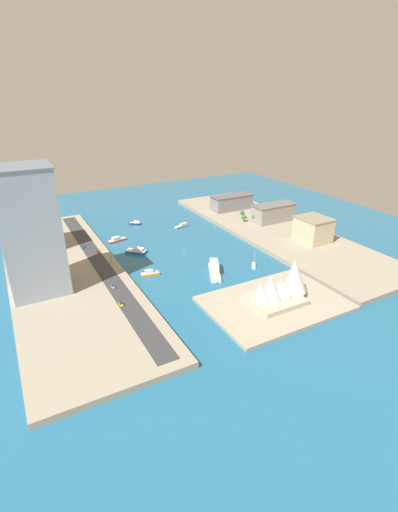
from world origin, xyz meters
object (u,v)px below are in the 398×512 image
at_px(office_block_beige, 313,229).
at_px(apartment_midrise_tan, 37,227).
at_px(catamaran_blue, 137,251).
at_px(ferry_white_commuter, 214,269).
at_px(tower_tall_glass, 31,232).
at_px(pickup_red, 98,252).
at_px(hatchback_blue, 83,246).
at_px(opera_landmark, 281,286).
at_px(water_taxi_orange, 150,273).
at_px(warehouse_low_gray, 232,202).
at_px(traffic_light_waterfront, 111,259).
at_px(sailboat_small_white, 254,265).
at_px(sedan_silver, 113,286).
at_px(carpark_squat_concrete, 273,213).
at_px(patrol_launch_navy, 135,223).
at_px(yacht_sleek_gray, 182,226).
at_px(tugboat_red, 117,240).
at_px(taxi_yellow_cab, 121,304).

relative_size(office_block_beige, apartment_midrise_tan, 0.75).
xyz_separation_m(catamaran_blue, ferry_white_commuter, (-34.45, 57.33, 1.51)).
bearing_deg(tower_tall_glass, pickup_red, -138.23).
xyz_separation_m(hatchback_blue, opera_landmark, (-82.61, 129.81, 7.20)).
bearing_deg(tower_tall_glass, water_taxi_orange, 174.46).
distance_m(catamaran_blue, apartment_midrise_tan, 75.38).
height_order(tower_tall_glass, pickup_red, tower_tall_glass).
distance_m(warehouse_low_gray, traffic_light_waterfront, 158.56).
distance_m(sailboat_small_white, warehouse_low_gray, 125.00).
relative_size(water_taxi_orange, sedan_silver, 3.14).
distance_m(carpark_squat_concrete, pickup_red, 159.45).
relative_size(patrol_launch_navy, ferry_white_commuter, 0.42).
relative_size(apartment_midrise_tan, hatchback_blue, 6.35).
bearing_deg(ferry_white_commuter, water_taxi_orange, -24.34).
bearing_deg(apartment_midrise_tan, office_block_beige, 155.30).
height_order(patrol_launch_navy, opera_landmark, opera_landmark).
height_order(ferry_white_commuter, pickup_red, ferry_white_commuter).
height_order(yacht_sleek_gray, warehouse_low_gray, warehouse_low_gray).
bearing_deg(water_taxi_orange, sailboat_small_white, 161.97).
bearing_deg(tugboat_red, water_taxi_orange, 91.12).
distance_m(taxi_yellow_cab, traffic_light_waterfront, 54.97).
xyz_separation_m(tower_tall_glass, hatchback_blue, (-36.55, -54.55, -36.00)).
bearing_deg(pickup_red, catamaran_blue, 167.86).
height_order(water_taxi_orange, sailboat_small_white, sailboat_small_white).
bearing_deg(opera_landmark, tower_tall_glass, -32.28).
xyz_separation_m(ferry_white_commuter, carpark_squat_concrete, (-97.19, -59.24, 8.26)).
xyz_separation_m(water_taxi_orange, sedan_silver, (28.33, 11.13, 2.89)).
relative_size(warehouse_low_gray, pickup_red, 9.26).
bearing_deg(warehouse_low_gray, catamaran_blue, 23.01).
bearing_deg(catamaran_blue, office_block_beige, 158.24).
relative_size(carpark_squat_concrete, sedan_silver, 9.23).
xyz_separation_m(warehouse_low_gray, taxi_yellow_cab, (153.30, 122.78, -6.26)).
bearing_deg(carpark_squat_concrete, warehouse_low_gray, -74.48).
relative_size(warehouse_low_gray, tower_tall_glass, 0.57).
xyz_separation_m(carpark_squat_concrete, traffic_light_waterfront, (156.18, 20.63, -3.53)).
distance_m(carpark_squat_concrete, traffic_light_waterfront, 157.57).
bearing_deg(taxi_yellow_cab, tugboat_red, -105.76).
height_order(water_taxi_orange, office_block_beige, office_block_beige).
bearing_deg(ferry_white_commuter, taxi_yellow_cab, 12.36).
bearing_deg(sedan_silver, patrol_launch_navy, -115.62).
relative_size(ferry_white_commuter, taxi_yellow_cab, 5.75).
bearing_deg(tower_tall_glass, opera_landmark, 147.72).
height_order(ferry_white_commuter, taxi_yellow_cab, ferry_white_commuter).
bearing_deg(carpark_squat_concrete, pickup_red, -1.45).
xyz_separation_m(carpark_squat_concrete, taxi_yellow_cab, (166.72, 74.47, -6.89)).
distance_m(patrol_launch_navy, yacht_sleek_gray, 43.61).
distance_m(pickup_red, hatchback_blue, 17.07).
bearing_deg(water_taxi_orange, catamaran_blue, -96.93).
bearing_deg(patrol_launch_navy, traffic_light_waterfront, 60.62).
bearing_deg(warehouse_low_gray, ferry_white_commuter, 52.08).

